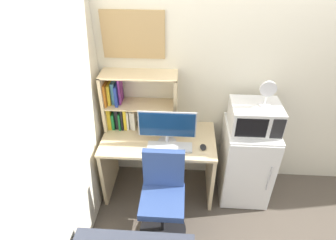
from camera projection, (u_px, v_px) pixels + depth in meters
The scene contains 12 objects.
wall_back at pixel (295, 79), 2.81m from camera, with size 6.40×0.04×2.60m, color silver.
wall_left at pixel (20, 193), 1.58m from camera, with size 0.04×4.40×2.60m, color silver.
desk at pixel (159, 155), 3.04m from camera, with size 1.18×0.65×0.75m.
hutch_bookshelf at pixel (129, 103), 2.93m from camera, with size 0.77×0.28×0.63m.
monitor at pixel (167, 126), 2.73m from camera, with size 0.57×0.19×0.37m.
keyboard at pixel (170, 147), 2.77m from camera, with size 0.44×0.15×0.02m, color silver.
computer_mouse at pixel (203, 147), 2.76m from camera, with size 0.06×0.10×0.03m, color black.
mini_fridge at pixel (245, 162), 3.04m from camera, with size 0.51×0.57×0.91m.
microwave at pixel (255, 117), 2.71m from camera, with size 0.48×0.40×0.26m.
desk_fan at pixel (267, 92), 2.55m from camera, with size 0.15×0.11×0.25m.
desk_chair at pixel (163, 200), 2.66m from camera, with size 0.47×0.47×0.91m.
wall_corkboard at pixel (133, 35), 2.64m from camera, with size 0.60×0.02×0.45m, color tan.
Camera 1 is at (-0.71, -2.62, 2.53)m, focal length 29.86 mm.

